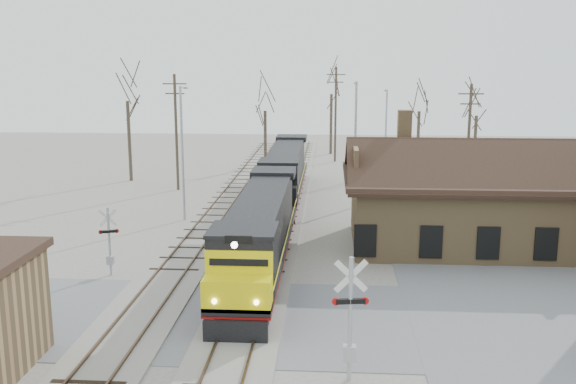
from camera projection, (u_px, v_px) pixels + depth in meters
name	position (u px, v px, depth m)	size (l,w,h in m)	color
ground	(244.00, 319.00, 27.27)	(140.00, 140.00, 0.00)	#A29D92
road	(244.00, 319.00, 27.26)	(60.00, 9.00, 0.03)	slate
track_main	(275.00, 228.00, 41.91)	(3.40, 90.00, 0.24)	#A29D92
track_siding	(207.00, 227.00, 42.21)	(3.40, 90.00, 0.24)	#A29D92
depot	(473.00, 206.00, 37.73)	(15.20, 9.31, 7.90)	olive
locomotive_lead	(260.00, 233.00, 32.80)	(2.73, 18.29, 4.06)	black
locomotive_trailing	(285.00, 172.00, 50.95)	(2.73, 18.29, 3.84)	black
crossbuck_near	(350.00, 324.00, 21.67)	(1.26, 0.33, 4.42)	#A5A8AD
crossbuck_far	(109.00, 243.00, 32.55)	(0.99, 0.40, 3.56)	#A5A8AD
streetlight_a	(183.00, 146.00, 43.38)	(0.25, 2.04, 9.15)	#A5A8AD
streetlight_b	(355.00, 138.00, 47.13)	(0.25, 2.04, 9.33)	#A5A8AD
streetlight_c	(386.00, 126.00, 61.91)	(0.25, 2.04, 8.11)	#A5A8AD
utility_pole_a	(176.00, 130.00, 53.67)	(2.00, 0.24, 9.73)	#382D23
utility_pole_b	(336.00, 113.00, 68.95)	(2.00, 0.24, 10.16)	#382D23
utility_pole_c	(469.00, 137.00, 51.78)	(2.00, 0.24, 9.01)	#382D23
tree_a	(127.00, 88.00, 57.21)	(4.84, 4.84, 11.85)	#382D23
tree_b	(265.00, 102.00, 65.46)	(3.85, 3.85, 9.43)	#382D23
tree_c	(332.00, 84.00, 74.23)	(4.67, 4.67, 11.44)	#382D23
tree_d	(420.00, 102.00, 65.73)	(3.80, 3.80, 9.31)	#382D23
tree_e	(477.00, 107.00, 62.73)	(3.67, 3.67, 9.00)	#382D23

